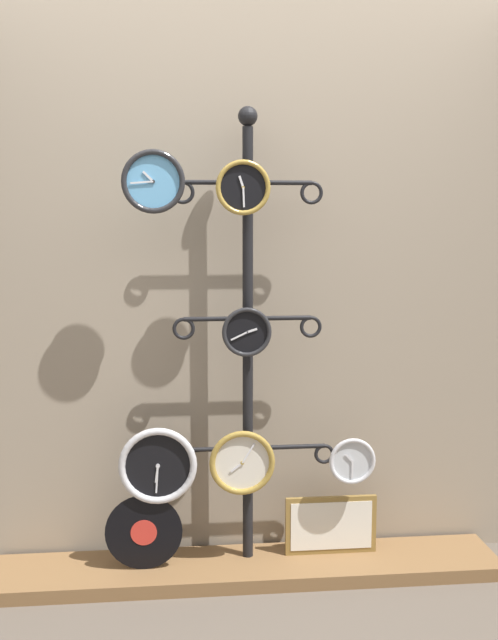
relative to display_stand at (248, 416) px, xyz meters
name	(u,v)px	position (x,y,z in m)	size (l,w,h in m)	color
ground_plane	(258,616)	(0.00, -0.41, -0.70)	(12.00, 12.00, 0.00)	brown
shop_wall	(244,252)	(0.00, 0.16, 0.70)	(4.40, 0.04, 2.80)	gray
low_shelf	(249,568)	(0.00, -0.06, -0.67)	(2.20, 0.36, 0.06)	brown
display_stand	(248,416)	(0.00, 0.00, 0.00)	(0.77, 0.42, 2.00)	black
clock_top_left	(153,182)	(-0.39, -0.12, 0.99)	(0.25, 0.04, 0.25)	#60A8DB
clock_top_center	(243,188)	(-0.03, -0.10, 0.97)	(0.22, 0.04, 0.22)	black
clock_middle_center	(247,332)	(-0.01, -0.09, 0.38)	(0.21, 0.04, 0.21)	black
clock_bottom_left	(158,466)	(-0.39, -0.09, -0.18)	(0.33, 0.04, 0.33)	black
clock_bottom_center	(242,462)	(-0.03, -0.09, -0.18)	(0.28, 0.04, 0.28)	silver
clock_bottom_right	(352,461)	(0.44, -0.09, -0.19)	(0.20, 0.04, 0.20)	silver
vinyl_record	(144,532)	(-0.45, -0.08, -0.47)	(0.33, 0.01, 0.33)	black
picture_frame	(331,525)	(0.37, -0.01, -0.51)	(0.41, 0.02, 0.26)	olive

